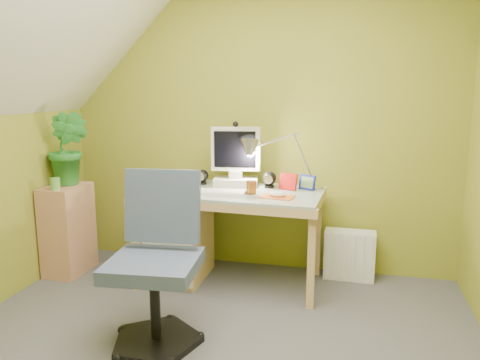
% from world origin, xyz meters
% --- Properties ---
extents(wall_back, '(3.20, 0.01, 2.40)m').
position_xyz_m(wall_back, '(0.00, 1.60, 1.20)').
color(wall_back, olive).
rests_on(wall_back, floor).
extents(slope_ceiling, '(1.10, 3.20, 1.10)m').
position_xyz_m(slope_ceiling, '(-1.00, 0.00, 1.85)').
color(slope_ceiling, white).
rests_on(slope_ceiling, wall_left).
extents(desk, '(1.40, 0.75, 0.73)m').
position_xyz_m(desk, '(-0.12, 1.18, 0.37)').
color(desk, tan).
rests_on(desk, floor).
extents(monitor, '(0.40, 0.27, 0.51)m').
position_xyz_m(monitor, '(-0.12, 1.36, 0.98)').
color(monitor, '#B9B8A6').
rests_on(monitor, desk).
extents(speaker_left, '(0.11, 0.11, 0.12)m').
position_xyz_m(speaker_left, '(-0.39, 1.34, 0.79)').
color(speaker_left, black).
rests_on(speaker_left, desk).
extents(speaker_right, '(0.12, 0.12, 0.13)m').
position_xyz_m(speaker_right, '(0.15, 1.34, 0.80)').
color(speaker_right, black).
rests_on(speaker_right, desk).
extents(keyboard, '(0.45, 0.15, 0.02)m').
position_xyz_m(keyboard, '(-0.20, 1.04, 0.74)').
color(keyboard, white).
rests_on(keyboard, desk).
extents(mousepad, '(0.25, 0.19, 0.01)m').
position_xyz_m(mousepad, '(0.26, 1.04, 0.73)').
color(mousepad, '#CD6020').
rests_on(mousepad, desk).
extents(mouse, '(0.13, 0.09, 0.04)m').
position_xyz_m(mouse, '(0.26, 1.04, 0.75)').
color(mouse, white).
rests_on(mouse, mousepad).
extents(amber_tumbler, '(0.08, 0.08, 0.09)m').
position_xyz_m(amber_tumbler, '(0.06, 1.10, 0.78)').
color(amber_tumbler, '#8F4B14').
rests_on(amber_tumbler, desk).
extents(candle_cluster, '(0.17, 0.15, 0.11)m').
position_xyz_m(candle_cluster, '(-0.72, 1.19, 0.79)').
color(candle_cluster, red).
rests_on(candle_cluster, desk).
extents(photo_frame_red, '(0.14, 0.08, 0.12)m').
position_xyz_m(photo_frame_red, '(0.30, 1.30, 0.79)').
color(photo_frame_red, '#A81712').
rests_on(photo_frame_red, desk).
extents(photo_frame_blue, '(0.12, 0.08, 0.11)m').
position_xyz_m(photo_frame_blue, '(0.44, 1.34, 0.79)').
color(photo_frame_blue, '#16259B').
rests_on(photo_frame_blue, desk).
extents(photo_frame_green, '(0.14, 0.04, 0.12)m').
position_xyz_m(photo_frame_green, '(-0.52, 1.32, 0.79)').
color(photo_frame_green, '#ADB77E').
rests_on(photo_frame_green, desk).
extents(desk_lamp, '(0.59, 0.27, 0.62)m').
position_xyz_m(desk_lamp, '(0.33, 1.36, 1.04)').
color(desk_lamp, '#B2B2B7').
rests_on(desk_lamp, desk).
extents(side_ledge, '(0.27, 0.41, 0.72)m').
position_xyz_m(side_ledge, '(-1.45, 1.07, 0.36)').
color(side_ledge, tan).
rests_on(side_ledge, floor).
extents(potted_plant, '(0.33, 0.26, 0.59)m').
position_xyz_m(potted_plant, '(-1.43, 1.12, 1.02)').
color(potted_plant, '#2A7E2C').
rests_on(potted_plant, side_ledge).
extents(green_cup, '(0.07, 0.07, 0.09)m').
position_xyz_m(green_cup, '(-1.43, 0.92, 0.77)').
color(green_cup, '#67A745').
rests_on(green_cup, side_ledge).
extents(task_chair, '(0.62, 0.62, 1.03)m').
position_xyz_m(task_chair, '(-0.32, 0.21, 0.51)').
color(task_chair, '#3C4962').
rests_on(task_chair, floor).
extents(radiator, '(0.39, 0.17, 0.39)m').
position_xyz_m(radiator, '(0.78, 1.46, 0.19)').
color(radiator, white).
rests_on(radiator, floor).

